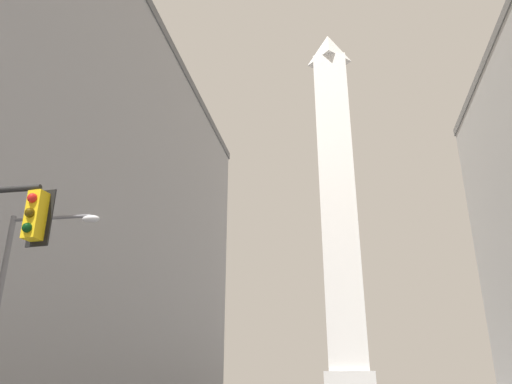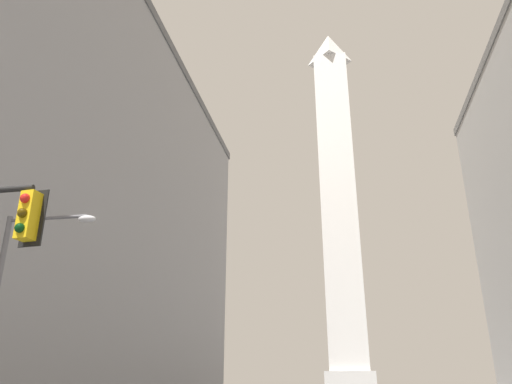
% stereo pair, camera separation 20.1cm
% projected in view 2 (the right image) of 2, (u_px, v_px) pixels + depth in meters
% --- Properties ---
extents(obelisk, '(7.73, 7.73, 69.34)m').
position_uv_depth(obelisk, '(339.00, 198.00, 89.18)').
color(obelisk, silver).
rests_on(obelisk, ground_plane).
extents(street_lamp, '(3.45, 0.36, 7.72)m').
position_uv_depth(street_lamp, '(11.00, 296.00, 16.95)').
color(street_lamp, slate).
rests_on(street_lamp, ground_plane).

